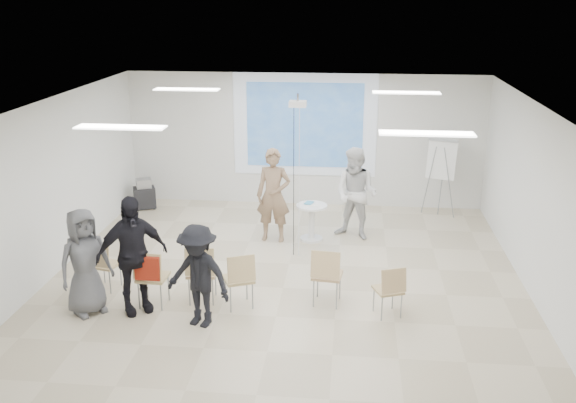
# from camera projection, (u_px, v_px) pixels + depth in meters

# --- Properties ---
(floor) EXTENTS (8.00, 9.00, 0.10)m
(floor) POSITION_uv_depth(u_px,v_px,m) (283.00, 291.00, 10.66)
(floor) COLOR beige
(floor) RESTS_ON ground
(ceiling) EXTENTS (8.00, 9.00, 0.10)m
(ceiling) POSITION_uv_depth(u_px,v_px,m) (283.00, 105.00, 9.70)
(ceiling) COLOR white
(ceiling) RESTS_ON wall_back
(wall_back) EXTENTS (8.00, 0.10, 3.00)m
(wall_back) POSITION_uv_depth(u_px,v_px,m) (305.00, 140.00, 14.48)
(wall_back) COLOR silver
(wall_back) RESTS_ON floor
(wall_left) EXTENTS (0.10, 9.00, 3.00)m
(wall_left) POSITION_uv_depth(u_px,v_px,m) (39.00, 194.00, 10.57)
(wall_left) COLOR silver
(wall_left) RESTS_ON floor
(wall_right) EXTENTS (0.10, 9.00, 3.00)m
(wall_right) POSITION_uv_depth(u_px,v_px,m) (546.00, 210.00, 9.79)
(wall_right) COLOR silver
(wall_right) RESTS_ON floor
(projection_halo) EXTENTS (3.20, 0.01, 2.30)m
(projection_halo) POSITION_uv_depth(u_px,v_px,m) (305.00, 125.00, 14.31)
(projection_halo) COLOR silver
(projection_halo) RESTS_ON wall_back
(projection_image) EXTENTS (2.60, 0.01, 1.90)m
(projection_image) POSITION_uv_depth(u_px,v_px,m) (305.00, 125.00, 14.30)
(projection_image) COLOR #2E609D
(projection_image) RESTS_ON wall_back
(pedestal_table) EXTENTS (0.76, 0.76, 0.75)m
(pedestal_table) POSITION_uv_depth(u_px,v_px,m) (312.00, 220.00, 12.58)
(pedestal_table) COLOR silver
(pedestal_table) RESTS_ON floor
(player_left) EXTENTS (0.80, 0.57, 2.09)m
(player_left) POSITION_uv_depth(u_px,v_px,m) (273.00, 189.00, 12.41)
(player_left) COLOR #907258
(player_left) RESTS_ON floor
(player_right) EXTENTS (1.20, 1.10, 2.03)m
(player_right) POSITION_uv_depth(u_px,v_px,m) (356.00, 189.00, 12.53)
(player_right) COLOR white
(player_right) RESTS_ON floor
(controller_left) EXTENTS (0.05, 0.11, 0.04)m
(controller_left) POSITION_uv_depth(u_px,v_px,m) (284.00, 170.00, 12.52)
(controller_left) COLOR white
(controller_left) RESTS_ON player_left
(controller_right) EXTENTS (0.08, 0.13, 0.04)m
(controller_right) POSITION_uv_depth(u_px,v_px,m) (348.00, 168.00, 12.67)
(controller_right) COLOR silver
(controller_right) RESTS_ON player_right
(chair_far_left) EXTENTS (0.47, 0.50, 0.84)m
(chair_far_left) POSITION_uv_depth(u_px,v_px,m) (103.00, 262.00, 10.42)
(chair_far_left) COLOR tan
(chair_far_left) RESTS_ON floor
(chair_left_mid) EXTENTS (0.46, 0.49, 0.94)m
(chair_left_mid) POSITION_uv_depth(u_px,v_px,m) (151.00, 274.00, 9.83)
(chair_left_mid) COLOR tan
(chair_left_mid) RESTS_ON floor
(chair_left_inner) EXTENTS (0.49, 0.53, 0.97)m
(chair_left_inner) POSITION_uv_depth(u_px,v_px,m) (201.00, 269.00, 9.97)
(chair_left_inner) COLOR tan
(chair_left_inner) RESTS_ON floor
(chair_center) EXTENTS (0.58, 0.60, 0.92)m
(chair_center) POSITION_uv_depth(u_px,v_px,m) (240.00, 276.00, 9.80)
(chair_center) COLOR tan
(chair_center) RESTS_ON floor
(chair_right_inner) EXTENTS (0.50, 0.53, 0.95)m
(chair_right_inner) POSITION_uv_depth(u_px,v_px,m) (327.00, 272.00, 9.88)
(chair_right_inner) COLOR tan
(chair_right_inner) RESTS_ON floor
(chair_right_far) EXTENTS (0.51, 0.53, 0.83)m
(chair_right_far) POSITION_uv_depth(u_px,v_px,m) (390.00, 287.00, 9.54)
(chair_right_far) COLOR tan
(chair_right_far) RESTS_ON floor
(red_jacket) EXTENTS (0.39, 0.11, 0.37)m
(red_jacket) POSITION_uv_depth(u_px,v_px,m) (148.00, 268.00, 9.65)
(red_jacket) COLOR #A42514
(red_jacket) RESTS_ON chair_left_mid
(laptop) EXTENTS (0.38, 0.29, 0.03)m
(laptop) POSITION_uv_depth(u_px,v_px,m) (202.00, 270.00, 10.08)
(laptop) COLOR black
(laptop) RESTS_ON chair_left_inner
(audience_left) EXTENTS (1.43, 1.31, 2.12)m
(audience_left) POSITION_uv_depth(u_px,v_px,m) (131.00, 247.00, 9.57)
(audience_left) COLOR black
(audience_left) RESTS_ON floor
(audience_mid) EXTENTS (1.28, 0.96, 1.77)m
(audience_mid) POSITION_uv_depth(u_px,v_px,m) (198.00, 269.00, 9.21)
(audience_mid) COLOR black
(audience_mid) RESTS_ON floor
(audience_outer) EXTENTS (1.06, 1.07, 1.86)m
(audience_outer) POSITION_uv_depth(u_px,v_px,m) (84.00, 256.00, 9.57)
(audience_outer) COLOR slate
(audience_outer) RESTS_ON floor
(flipchart_easel) EXTENTS (0.69, 0.55, 1.71)m
(flipchart_easel) POSITION_uv_depth(u_px,v_px,m) (442.00, 160.00, 13.72)
(flipchart_easel) COLOR gray
(flipchart_easel) RESTS_ON floor
(av_cart) EXTENTS (0.57, 0.52, 0.69)m
(av_cart) POSITION_uv_depth(u_px,v_px,m) (145.00, 195.00, 14.48)
(av_cart) COLOR black
(av_cart) RESTS_ON floor
(ceiling_projector) EXTENTS (0.30, 0.25, 3.00)m
(ceiling_projector) POSITION_uv_depth(u_px,v_px,m) (298.00, 111.00, 11.21)
(ceiling_projector) COLOR white
(ceiling_projector) RESTS_ON ceiling
(fluor_panel_nw) EXTENTS (1.20, 0.30, 0.02)m
(fluor_panel_nw) POSITION_uv_depth(u_px,v_px,m) (187.00, 89.00, 11.81)
(fluor_panel_nw) COLOR white
(fluor_panel_nw) RESTS_ON ceiling
(fluor_panel_ne) EXTENTS (1.20, 0.30, 0.02)m
(fluor_panel_ne) POSITION_uv_depth(u_px,v_px,m) (406.00, 93.00, 11.42)
(fluor_panel_ne) COLOR white
(fluor_panel_ne) RESTS_ON ceiling
(fluor_panel_sw) EXTENTS (1.20, 0.30, 0.02)m
(fluor_panel_sw) POSITION_uv_depth(u_px,v_px,m) (121.00, 127.00, 8.50)
(fluor_panel_sw) COLOR white
(fluor_panel_sw) RESTS_ON ceiling
(fluor_panel_se) EXTENTS (1.20, 0.30, 0.02)m
(fluor_panel_se) POSITION_uv_depth(u_px,v_px,m) (427.00, 134.00, 8.11)
(fluor_panel_se) COLOR white
(fluor_panel_se) RESTS_ON ceiling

